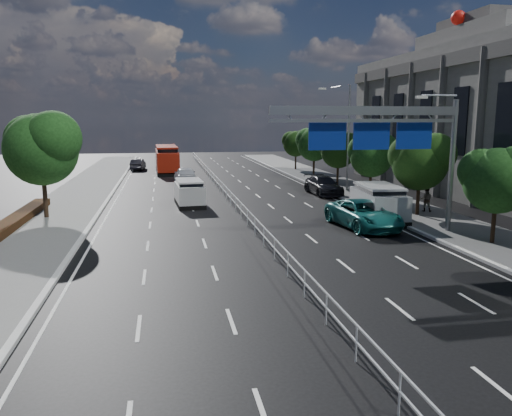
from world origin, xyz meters
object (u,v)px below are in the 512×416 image
object	(u,v)px
near_car_silver	(185,175)
red_bus	(167,158)
white_minivan	(189,193)
near_car_dark	(138,165)
pedestrian_b	(426,199)
silver_minivan	(378,203)
overhead_gantry	(386,130)
parked_car_teal	(364,214)
parked_car_dark	(323,185)
pedestrian_a	(362,191)

from	to	relation	value
near_car_silver	red_bus	bearing A→B (deg)	-83.80
white_minivan	near_car_dark	bearing A→B (deg)	96.83
near_car_silver	near_car_dark	bearing A→B (deg)	-72.68
near_car_dark	pedestrian_b	bearing A→B (deg)	126.88
near_car_silver	silver_minivan	xyz separation A→B (m)	(10.95, -19.96, 0.24)
overhead_gantry	near_car_silver	xyz separation A→B (m)	(-9.39, 23.91, -4.77)
near_car_dark	parked_car_teal	world-z (taller)	parked_car_teal
parked_car_teal	parked_car_dark	xyz separation A→B (m)	(1.80, 12.86, -0.04)
parked_car_dark	pedestrian_a	distance (m)	5.18
overhead_gantry	red_bus	world-z (taller)	overhead_gantry
near_car_dark	parked_car_dark	xyz separation A→B (m)	(16.07, -23.63, 0.08)
near_car_silver	pedestrian_a	size ratio (longest dim) A/B	3.15
near_car_silver	near_car_dark	distance (m)	15.41
near_car_silver	parked_car_teal	size ratio (longest dim) A/B	0.86
overhead_gantry	pedestrian_a	xyz separation A→B (m)	(2.86, 9.79, -4.69)
white_minivan	parked_car_dark	xyz separation A→B (m)	(11.22, 3.38, -0.17)
white_minivan	pedestrian_a	distance (m)	12.63
silver_minivan	parked_car_dark	world-z (taller)	silver_minivan
silver_minivan	parked_car_teal	distance (m)	2.71
silver_minivan	parked_car_dark	bearing A→B (deg)	95.38
silver_minivan	near_car_dark	bearing A→B (deg)	120.37
overhead_gantry	parked_car_teal	distance (m)	5.20
parked_car_teal	pedestrian_b	size ratio (longest dim) A/B	3.55
red_bus	near_car_silver	distance (m)	11.35
white_minivan	near_car_dark	distance (m)	27.44
overhead_gantry	pedestrian_b	size ratio (longest dim) A/B	6.40
overhead_gantry	parked_car_teal	xyz separation A→B (m)	(-0.24, 1.95, -4.82)
parked_car_dark	pedestrian_b	world-z (taller)	pedestrian_b
white_minivan	silver_minivan	distance (m)	13.49
pedestrian_b	parked_car_dark	bearing A→B (deg)	-37.92
near_car_dark	near_car_silver	bearing A→B (deg)	115.04
red_bus	near_car_dark	xyz separation A→B (m)	(-3.49, 3.32, -0.94)
pedestrian_b	white_minivan	bearing A→B (deg)	7.42
near_car_silver	pedestrian_a	bearing A→B (deg)	128.86
near_car_silver	pedestrian_b	bearing A→B (deg)	126.80
parked_car_dark	pedestrian_a	xyz separation A→B (m)	(1.30, -5.01, 0.17)
red_bus	parked_car_teal	size ratio (longest dim) A/B	1.83
red_bus	parked_car_teal	distance (m)	34.89
red_bus	parked_car_dark	size ratio (longest dim) A/B	2.02
parked_car_teal	pedestrian_b	bearing A→B (deg)	23.88
pedestrian_a	pedestrian_b	bearing A→B (deg)	99.30
white_minivan	near_car_dark	world-z (taller)	white_minivan
red_bus	near_car_dark	size ratio (longest dim) A/B	2.57
red_bus	near_car_dark	world-z (taller)	red_bus
silver_minivan	pedestrian_b	xyz separation A→B (m)	(4.00, 1.43, -0.13)
parked_car_teal	pedestrian_b	distance (m)	6.74
near_car_dark	silver_minivan	size ratio (longest dim) A/B	0.74
silver_minivan	parked_car_teal	size ratio (longest dim) A/B	0.96
near_car_dark	white_minivan	bearing A→B (deg)	105.79
overhead_gantry	white_minivan	world-z (taller)	overhead_gantry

